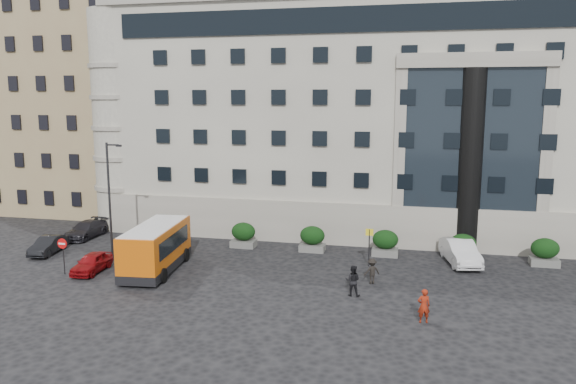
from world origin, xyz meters
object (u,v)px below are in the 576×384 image
parked_car_b (48,245)px  white_taxi (460,252)px  hedge_a (243,235)px  minibus (156,246)px  pedestrian_a (424,306)px  hedge_c (385,243)px  red_truck (175,206)px  hedge_e (545,252)px  no_entry_sign (63,249)px  street_lamp (110,196)px  hedge_b (312,239)px  hedge_d (463,247)px  parked_car_c (86,230)px  pedestrian_b (353,281)px  parked_car_d (118,216)px  pedestrian_c (372,271)px  parked_car_a (92,263)px  bus_stop_sign (369,241)px

parked_car_b → white_taxi: white_taxi is taller
hedge_a → minibus: minibus is taller
hedge_a → pedestrian_a: bearing=-41.9°
hedge_c → red_truck: (-18.49, 5.79, 0.68)m
hedge_e → no_entry_sign: size_ratio=0.79×
hedge_a → street_lamp: bearing=-148.8°
hedge_b → pedestrian_a: 13.96m
street_lamp → white_taxi: size_ratio=1.63×
hedge_d → white_taxi: 0.84m
parked_car_c → hedge_e: bearing=0.1°
hedge_a → hedge_e: same height
pedestrian_b → street_lamp: bearing=-9.9°
hedge_b → red_truck: size_ratio=0.30×
hedge_b → parked_car_c: 18.20m
parked_car_d → white_taxi: white_taxi is taller
hedge_d → pedestrian_c: (-5.62, -6.29, -0.16)m
parked_car_a → parked_car_d: size_ratio=0.70×
hedge_a → parked_car_d: (-13.00, 4.81, -0.22)m
white_taxi → pedestrian_a: size_ratio=2.83×
pedestrian_a → pedestrian_b: pedestrian_b is taller
red_truck → white_taxi: size_ratio=1.27×
hedge_c → pedestrian_b: (-1.31, -8.60, -0.05)m
hedge_a → hedge_d: same height
parked_car_a → parked_car_d: (-5.44, 12.82, 0.10)m
hedge_c → parked_car_a: hedge_c is taller
minibus → parked_car_b: bearing=162.0°
parked_car_d → red_truck: bearing=16.1°
parked_car_c → red_truck: bearing=50.2°
parked_car_d → white_taxi: 28.94m
no_entry_sign → red_truck: bearing=86.4°
hedge_e → street_lamp: bearing=-170.5°
parked_car_a → parked_car_b: (-5.44, 3.16, 0.00)m
parked_car_c → white_taxi: 28.40m
red_truck → pedestrian_c: red_truck is taller
pedestrian_c → parked_car_d: bearing=-55.4°
hedge_b → white_taxi: bearing=-4.5°
minibus → pedestrian_b: size_ratio=4.15×
hedge_e → bus_stop_sign: 11.67m
hedge_c → parked_car_b: size_ratio=0.50×
parked_car_c → hedge_a: bearing=0.4°
red_truck → pedestrian_c: 21.75m
parked_car_b → hedge_e: bearing=0.1°
no_entry_sign → parked_car_c: bearing=114.6°
pedestrian_b → pedestrian_c: 2.47m
parked_car_d → pedestrian_b: (22.09, -13.41, 0.17)m
red_truck → pedestrian_c: size_ratio=4.01×
pedestrian_c → white_taxi: bearing=-164.2°
no_entry_sign → parked_car_a: (1.44, 0.83, -1.04)m
hedge_e → parked_car_c: 33.80m
hedge_e → hedge_b: bearing=180.0°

